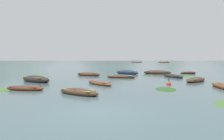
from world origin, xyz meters
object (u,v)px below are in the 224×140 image
ferry_1 (164,62)px  rowboat_2 (25,88)px  rowboat_7 (121,77)px  ferry_0 (137,62)px  rowboat_6 (196,80)px  rowboat_1 (173,76)px  rowboat_9 (157,72)px  rowboat_10 (99,83)px  rowboat_3 (88,74)px  rowboat_0 (78,92)px  rowboat_4 (188,73)px  rowboat_5 (224,86)px  rowboat_8 (127,72)px  rowboat_11 (36,79)px  mooring_buoy (169,84)px

ferry_1 → rowboat_2: bearing=-106.3°
rowboat_7 → ferry_0: 161.97m
rowboat_6 → rowboat_7: size_ratio=0.95×
rowboat_2 → rowboat_1: bearing=37.7°
rowboat_9 → rowboat_10: size_ratio=1.54×
rowboat_1 → ferry_1: size_ratio=0.38×
rowboat_3 → rowboat_7: (4.97, -2.84, -0.05)m
rowboat_0 → rowboat_9: bearing=64.4°
rowboat_0 → ferry_1: (40.67, 155.96, 0.29)m
rowboat_4 → rowboat_10: 18.80m
rowboat_5 → ferry_0: size_ratio=0.32×
ferry_1 → rowboat_6: bearing=-101.4°
rowboat_5 → rowboat_9: rowboat_9 is taller
rowboat_10 → rowboat_9: bearing=59.3°
rowboat_8 → ferry_0: ferry_0 is taller
rowboat_3 → rowboat_8: size_ratio=0.93×
rowboat_2 → rowboat_3: 12.93m
rowboat_6 → ferry_0: size_ratio=0.32×
rowboat_3 → rowboat_8: 6.93m
rowboat_6 → rowboat_11: rowboat_11 is taller
rowboat_1 → rowboat_9: 5.87m
rowboat_11 → mooring_buoy: mooring_buoy is taller
rowboat_7 → mooring_buoy: bearing=-53.3°
rowboat_2 → ferry_1: 161.13m
rowboat_4 → ferry_0: (2.47, 154.38, 0.28)m
rowboat_11 → mooring_buoy: bearing=-6.2°
rowboat_11 → ferry_0: ferry_0 is taller
rowboat_5 → ferry_1: bearing=79.1°
rowboat_5 → rowboat_6: bearing=95.8°
rowboat_9 → ferry_0: size_ratio=0.42×
rowboat_7 → ferry_0: size_ratio=0.34×
rowboat_8 → rowboat_11: bearing=-131.9°
rowboat_1 → rowboat_8: 8.15m
rowboat_4 → rowboat_6: size_ratio=0.86×
rowboat_9 → rowboat_4: bearing=0.3°
rowboat_4 → rowboat_7: 13.19m
rowboat_9 → rowboat_10: rowboat_9 is taller
rowboat_8 → rowboat_7: bearing=-97.8°
ferry_0 → mooring_buoy: 167.85m
rowboat_0 → ferry_0: (16.33, 172.59, 0.29)m
ferry_0 → rowboat_8: bearing=-94.7°
ferry_0 → ferry_1: size_ratio=1.15×
rowboat_0 → rowboat_3: (-2.28, 14.04, 0.05)m
rowboat_8 → rowboat_11: size_ratio=0.96×
rowboat_8 → rowboat_0: bearing=-101.4°
rowboat_3 → rowboat_4: rowboat_3 is taller
rowboat_10 → ferry_1: size_ratio=0.31×
rowboat_0 → rowboat_1: size_ratio=0.91×
rowboat_1 → rowboat_7: rowboat_1 is taller
rowboat_0 → rowboat_9: (8.73, 18.19, 0.09)m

